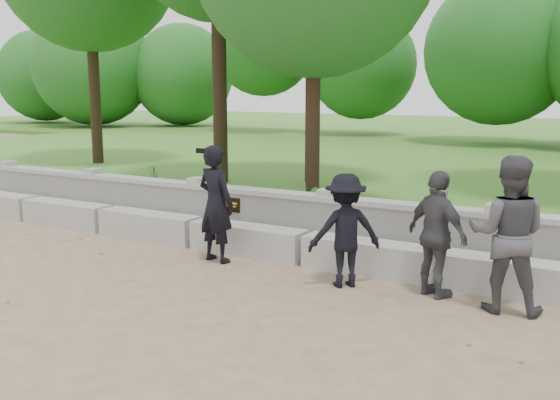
# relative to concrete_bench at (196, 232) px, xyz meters

# --- Properties ---
(ground) EXTENTS (80.00, 80.00, 0.00)m
(ground) POSITION_rel_concrete_bench_xyz_m (-0.00, -1.90, -0.22)
(ground) COLOR tan
(ground) RESTS_ON ground
(lawn) EXTENTS (40.00, 22.00, 0.25)m
(lawn) POSITION_rel_concrete_bench_xyz_m (-0.00, 12.10, -0.10)
(lawn) COLOR #346A21
(lawn) RESTS_ON ground
(concrete_bench) EXTENTS (11.90, 0.45, 0.45)m
(concrete_bench) POSITION_rel_concrete_bench_xyz_m (0.00, 0.00, 0.00)
(concrete_bench) COLOR #ACAAA2
(concrete_bench) RESTS_ON ground
(parapet_wall) EXTENTS (12.50, 0.35, 0.90)m
(parapet_wall) POSITION_rel_concrete_bench_xyz_m (0.00, 0.70, 0.24)
(parapet_wall) COLOR #A29F99
(parapet_wall) RESTS_ON ground
(man_main) EXTENTS (0.69, 0.62, 1.73)m
(man_main) POSITION_rel_concrete_bench_xyz_m (0.82, -0.56, 0.64)
(man_main) COLOR black
(man_main) RESTS_ON ground
(visitor_left) EXTENTS (0.96, 0.80, 1.80)m
(visitor_left) POSITION_rel_concrete_bench_xyz_m (4.90, -0.61, 0.67)
(visitor_left) COLOR #414146
(visitor_left) RESTS_ON ground
(visitor_mid) EXTENTS (1.07, 1.03, 1.47)m
(visitor_mid) POSITION_rel_concrete_bench_xyz_m (2.93, -0.68, 0.51)
(visitor_mid) COLOR black
(visitor_mid) RESTS_ON ground
(visitor_right) EXTENTS (0.99, 0.78, 1.56)m
(visitor_right) POSITION_rel_concrete_bench_xyz_m (4.08, -0.52, 0.56)
(visitor_right) COLOR #3B3B40
(visitor_right) RESTS_ON ground
(shrub_a) EXTENTS (0.41, 0.42, 0.67)m
(shrub_a) POSITION_rel_concrete_bench_xyz_m (-3.92, 1.40, 0.36)
(shrub_a) COLOR #2E8A33
(shrub_a) RESTS_ON lawn
(shrub_b) EXTENTS (0.43, 0.42, 0.61)m
(shrub_b) POSITION_rel_concrete_bench_xyz_m (1.40, 1.49, 0.33)
(shrub_b) COLOR #2E8A33
(shrub_b) RESTS_ON lawn
(shrub_d) EXTENTS (0.43, 0.43, 0.58)m
(shrub_d) POSITION_rel_concrete_bench_xyz_m (-3.57, 3.08, 0.31)
(shrub_d) COLOR #2E8A33
(shrub_d) RESTS_ON lawn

